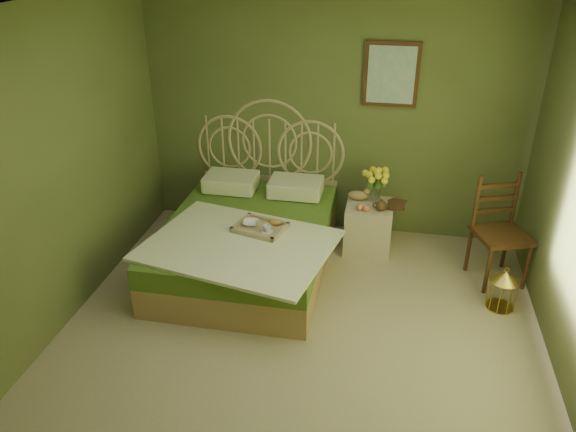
% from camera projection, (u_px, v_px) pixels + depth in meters
% --- Properties ---
extents(floor, '(4.50, 4.50, 0.00)m').
position_uv_depth(floor, '(294.00, 356.00, 4.47)').
color(floor, tan).
rests_on(floor, ground).
extents(ceiling, '(4.50, 4.50, 0.00)m').
position_uv_depth(ceiling, '(296.00, 13.00, 3.28)').
color(ceiling, silver).
rests_on(ceiling, wall_back).
extents(wall_back, '(4.00, 0.00, 4.00)m').
position_uv_depth(wall_back, '(334.00, 115.00, 5.84)').
color(wall_back, '#5E6B38').
rests_on(wall_back, floor).
extents(wall_left, '(0.00, 4.50, 4.50)m').
position_uv_depth(wall_left, '(33.00, 188.00, 4.21)').
color(wall_left, '#5E6B38').
rests_on(wall_left, floor).
extents(wall_art, '(0.54, 0.04, 0.64)m').
position_uv_depth(wall_art, '(391.00, 75.00, 5.51)').
color(wall_art, '#39230F').
rests_on(wall_art, wall_back).
extents(bed, '(1.81, 2.29, 1.42)m').
position_uv_depth(bed, '(249.00, 237.00, 5.56)').
color(bed, tan).
rests_on(bed, floor).
extents(nightstand, '(0.47, 0.48, 0.95)m').
position_uv_depth(nightstand, '(369.00, 219.00, 5.82)').
color(nightstand, beige).
rests_on(nightstand, floor).
extents(chair, '(0.59, 0.59, 1.03)m').
position_uv_depth(chair, '(502.00, 223.00, 5.26)').
color(chair, '#39230F').
rests_on(chair, floor).
extents(birdcage, '(0.25, 0.25, 0.38)m').
position_uv_depth(birdcage, '(503.00, 290.00, 4.97)').
color(birdcage, gold).
rests_on(birdcage, floor).
extents(book_lower, '(0.17, 0.22, 0.02)m').
position_uv_depth(book_lower, '(388.00, 205.00, 5.71)').
color(book_lower, '#381E0F').
rests_on(book_lower, nightstand).
extents(book_upper, '(0.23, 0.27, 0.02)m').
position_uv_depth(book_upper, '(388.00, 203.00, 5.70)').
color(book_upper, '#472819').
rests_on(book_upper, nightstand).
extents(cereal_bowl, '(0.17, 0.17, 0.04)m').
position_uv_depth(cereal_bowl, '(251.00, 223.00, 5.27)').
color(cereal_bowl, white).
rests_on(cereal_bowl, bed).
extents(coffee_cup, '(0.10, 0.10, 0.07)m').
position_uv_depth(coffee_cup, '(267.00, 229.00, 5.14)').
color(coffee_cup, white).
rests_on(coffee_cup, bed).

